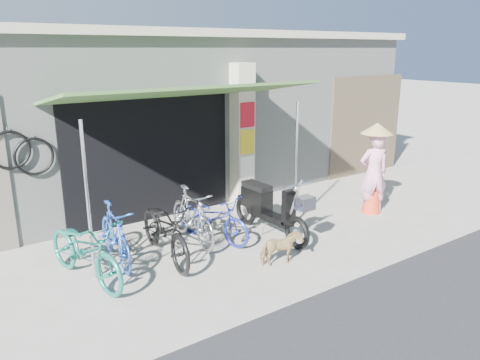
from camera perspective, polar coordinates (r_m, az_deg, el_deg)
ground at (r=8.11m, az=5.27°, el=-8.18°), size 80.00×80.00×0.00m
bicycle_shop at (r=11.84m, az=-10.74°, el=8.47°), size 12.30×5.30×3.66m
shop_pillar at (r=10.03m, az=0.19°, el=5.52°), size 0.42×0.44×3.00m
awning at (r=8.28m, az=-6.60°, el=10.34°), size 4.60×1.88×2.72m
neighbour_right at (r=12.96m, az=15.08°, el=6.43°), size 2.60×0.06×2.60m
bike_teal at (r=7.13m, az=-18.36°, el=-8.08°), size 1.05×1.98×0.99m
bike_blue at (r=7.61m, az=-15.01°, el=-6.41°), size 0.59×1.63×0.96m
bike_black at (r=7.58m, az=-9.10°, el=-5.94°), size 0.84×1.98×1.01m
bike_silver at (r=8.15m, az=-5.90°, el=-4.35°), size 0.57×1.66×0.98m
bike_navy at (r=8.22m, az=-3.35°, el=-4.61°), size 1.01×1.70×0.84m
street_dog at (r=7.38m, az=5.01°, el=-8.33°), size 0.70×0.44×0.55m
moped at (r=8.43m, az=3.45°, el=-3.41°), size 0.57×2.01×1.14m
nun at (r=9.85m, az=16.01°, el=1.25°), size 0.72×0.64×1.87m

